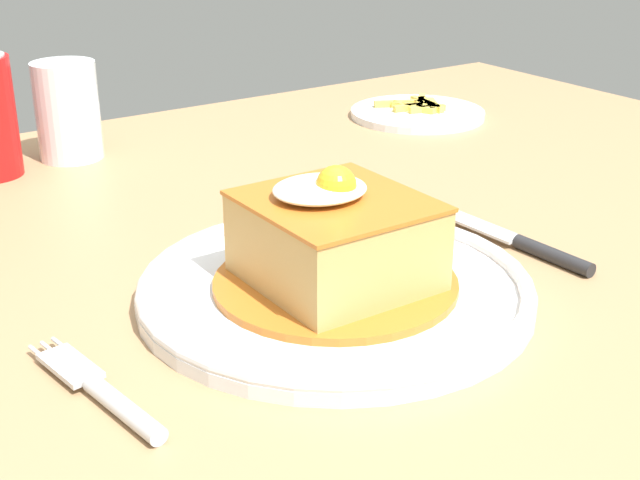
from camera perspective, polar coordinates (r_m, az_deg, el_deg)
dining_table at (r=0.79m, az=-0.42°, el=-6.80°), size 1.30×0.96×0.72m
main_plate at (r=0.65m, az=1.00°, el=-3.08°), size 0.29×0.29×0.02m
sandwich_meal at (r=0.64m, az=0.97°, el=-0.24°), size 0.18×0.18×0.09m
fork at (r=0.55m, az=-13.63°, el=-9.60°), size 0.03×0.14×0.01m
knife at (r=0.75m, az=13.35°, el=-0.38°), size 0.02×0.17×0.01m
drinking_glass at (r=1.00m, az=-15.89°, el=7.59°), size 0.07×0.07×0.10m
side_plate_fries at (r=1.15m, az=6.30°, el=8.15°), size 0.17×0.17×0.02m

